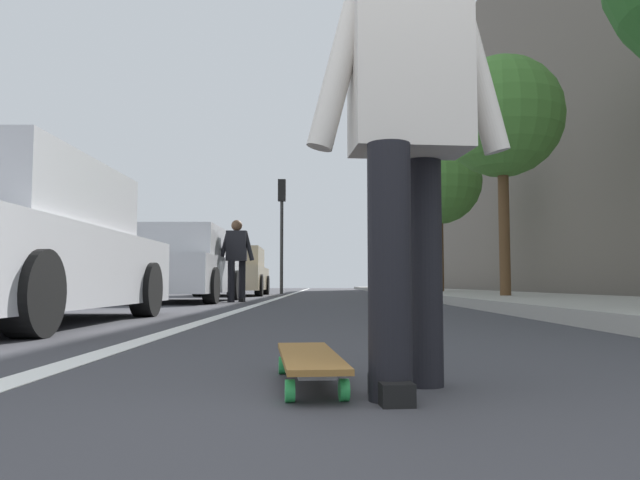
% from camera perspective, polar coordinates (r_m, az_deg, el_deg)
% --- Properties ---
extents(ground_plane, '(80.00, 80.00, 0.00)m').
position_cam_1_polar(ground_plane, '(10.84, 0.86, -6.03)').
color(ground_plane, '#38383D').
extents(lane_stripe_white, '(52.00, 0.16, 0.01)m').
position_cam_1_polar(lane_stripe_white, '(20.87, -2.80, -5.08)').
color(lane_stripe_white, silver).
rests_on(lane_stripe_white, ground).
extents(sidewalk_curb, '(52.00, 3.20, 0.15)m').
position_cam_1_polar(sidewalk_curb, '(19.20, 11.72, -4.87)').
color(sidewalk_curb, '#9E9B93').
rests_on(sidewalk_curb, ground).
extents(building_facade, '(40.00, 1.20, 11.55)m').
position_cam_1_polar(building_facade, '(24.38, 16.40, 8.90)').
color(building_facade, '#6C6358').
rests_on(building_facade, ground).
extents(skateboard, '(0.86, 0.29, 0.11)m').
position_cam_1_polar(skateboard, '(2.26, -1.01, -11.07)').
color(skateboard, green).
rests_on(skateboard, ground).
extents(skater_person, '(0.48, 0.72, 1.64)m').
position_cam_1_polar(skater_person, '(2.18, 8.19, 11.08)').
color(skater_person, black).
rests_on(skater_person, ground).
extents(parked_car_near, '(4.38, 2.01, 1.46)m').
position_cam_1_polar(parked_car_near, '(6.16, -27.30, -0.58)').
color(parked_car_near, silver).
rests_on(parked_car_near, ground).
extents(parked_car_mid, '(4.29, 1.90, 1.49)m').
position_cam_1_polar(parked_car_mid, '(12.71, -12.69, -2.39)').
color(parked_car_mid, silver).
rests_on(parked_car_mid, ground).
extents(parked_car_far, '(4.61, 2.08, 1.48)m').
position_cam_1_polar(parked_car_far, '(19.25, -7.99, -3.02)').
color(parked_car_far, tan).
rests_on(parked_car_far, ground).
extents(traffic_light, '(0.33, 0.28, 4.19)m').
position_cam_1_polar(traffic_light, '(22.51, -3.58, 2.39)').
color(traffic_light, '#2D2D2D').
rests_on(traffic_light, ground).
extents(street_tree_mid, '(2.29, 2.29, 4.66)m').
position_cam_1_polar(street_tree_mid, '(12.26, 16.56, 10.87)').
color(street_tree_mid, brown).
rests_on(street_tree_mid, ground).
extents(street_tree_far, '(2.56, 2.56, 4.67)m').
position_cam_1_polar(street_tree_far, '(18.46, 10.92, 5.34)').
color(street_tree_far, brown).
rests_on(street_tree_far, ground).
extents(pedestrian_distant, '(0.46, 0.72, 1.65)m').
position_cam_1_polar(pedestrian_distant, '(12.41, -7.76, -1.39)').
color(pedestrian_distant, black).
rests_on(pedestrian_distant, ground).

